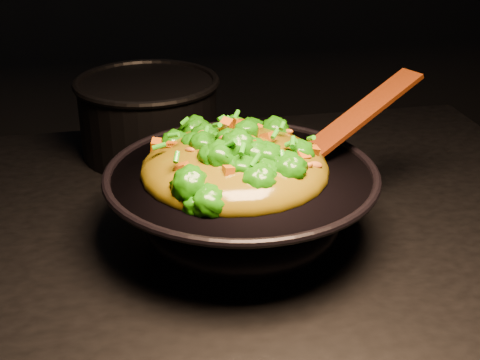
{
  "coord_description": "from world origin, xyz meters",
  "views": [
    {
      "loc": [
        -0.11,
        -0.81,
        1.39
      ],
      "look_at": [
        0.05,
        -0.0,
        0.99
      ],
      "focal_mm": 50.0,
      "sensor_mm": 36.0,
      "label": 1
    }
  ],
  "objects": [
    {
      "name": "spatula",
      "position": [
        0.22,
        0.04,
        1.05
      ],
      "size": [
        0.24,
        0.14,
        0.11
      ],
      "primitive_type": "cube",
      "rotation": [
        0.0,
        -0.38,
        0.43
      ],
      "color": "#331206",
      "rests_on": "wok"
    },
    {
      "name": "stir_fry",
      "position": [
        0.04,
        -0.01,
        1.05
      ],
      "size": [
        0.28,
        0.28,
        0.09
      ],
      "primitive_type": null,
      "rotation": [
        0.0,
        0.0,
        0.11
      ],
      "color": "#1A6907",
      "rests_on": "wok"
    },
    {
      "name": "wok",
      "position": [
        0.05,
        -0.01,
        0.95
      ],
      "size": [
        0.47,
        0.47,
        0.1
      ],
      "primitive_type": null,
      "rotation": [
        0.0,
        0.0,
        0.36
      ],
      "color": "black",
      "rests_on": "stovetop"
    },
    {
      "name": "back_pot",
      "position": [
        -0.06,
        0.32,
        0.97
      ],
      "size": [
        0.3,
        0.3,
        0.14
      ],
      "primitive_type": "cylinder",
      "rotation": [
        0.0,
        0.0,
        -0.26
      ],
      "color": "black",
      "rests_on": "stovetop"
    }
  ]
}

